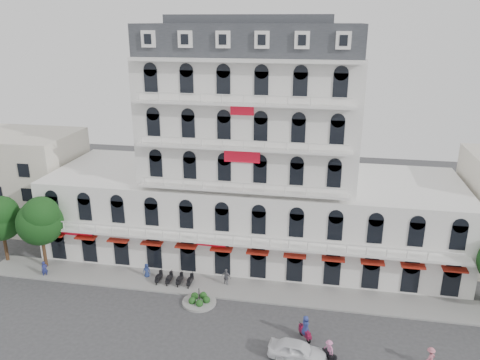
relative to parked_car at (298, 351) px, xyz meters
name	(u,v)px	position (x,y,z in m)	size (l,w,h in m)	color
ground	(216,349)	(-6.61, 0.01, -0.79)	(120.00, 120.00, 0.00)	#38383A
sidewalk	(237,289)	(-6.61, 9.01, -0.71)	(53.00, 4.00, 0.16)	gray
main_building	(252,167)	(-6.61, 18.00, 9.17)	(45.00, 15.00, 25.80)	silver
flank_building_west	(23,179)	(-36.61, 20.01, 5.21)	(14.00, 10.00, 12.00)	beige
traffic_island	(199,301)	(-9.62, 6.01, -0.53)	(3.20, 3.20, 1.60)	gray
parked_scooter_row	(175,284)	(-12.96, 8.81, -0.79)	(4.40, 1.80, 1.10)	black
tree_west_outer	(1,217)	(-32.56, 9.99, 4.56)	(4.50, 4.48, 7.76)	#382314
tree_west_inner	(40,219)	(-27.56, 9.49, 4.90)	(4.76, 4.76, 8.25)	#382314
parked_car	(298,351)	(0.00, 0.00, 0.00)	(1.86, 4.63, 1.58)	white
rider_east	(305,328)	(0.45, 2.58, 0.32)	(1.16, 1.45, 2.22)	maroon
rider_center	(329,351)	(2.38, 0.10, 0.25)	(1.25, 1.36, 2.01)	black
pedestrian_left	(147,271)	(-16.16, 9.51, 0.00)	(0.77, 0.50, 1.58)	navy
pedestrian_mid	(226,277)	(-7.76, 9.51, 0.14)	(1.09, 0.45, 1.86)	slate
pedestrian_right	(430,357)	(10.04, 1.01, 0.06)	(1.10, 0.63, 1.70)	#C96A7B
pedestrian_far	(45,269)	(-26.61, 7.73, 0.09)	(0.64, 0.42, 1.76)	navy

